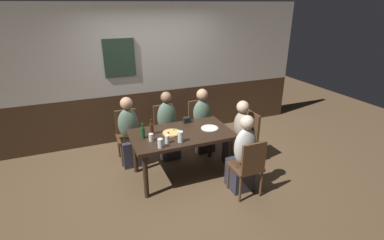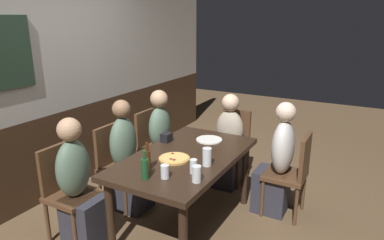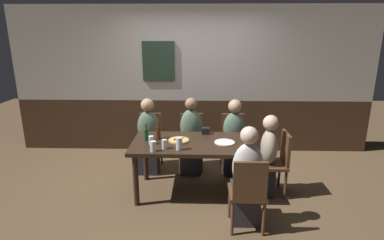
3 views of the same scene
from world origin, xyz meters
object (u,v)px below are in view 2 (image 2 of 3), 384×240
(plate_white_large, at_px, (209,140))
(chair_right_near, at_px, (293,171))
(chair_right_far, at_px, (152,142))
(pint_glass_amber, at_px, (207,158))
(beer_bottle_green, at_px, (145,168))
(condiment_caddy, at_px, (166,137))
(beer_glass_half, at_px, (165,172))
(person_mid_far, at_px, (128,164))
(pizza, at_px, (174,158))
(person_left_far, at_px, (79,192))
(chair_left_far, at_px, (66,188))
(chair_head_east, at_px, (233,141))
(person_right_near, at_px, (277,167))
(chair_mid_far, at_px, (116,161))
(person_right_far, at_px, (163,144))
(dining_table, at_px, (185,164))
(tumbler_short, at_px, (193,167))
(beer_bottle_brown, at_px, (147,159))
(beer_glass_tall, at_px, (197,175))
(person_head_east, at_px, (228,147))

(plate_white_large, bearing_deg, chair_right_near, -76.32)
(chair_right_far, relative_size, pint_glass_amber, 5.51)
(beer_bottle_green, xyz_separation_m, condiment_caddy, (0.80, 0.32, -0.05))
(chair_right_far, bearing_deg, beer_glass_half, -140.83)
(person_mid_far, height_order, beer_bottle_green, person_mid_far)
(pizza, bearing_deg, person_left_far, 128.82)
(chair_left_far, bearing_deg, chair_head_east, -24.76)
(person_right_near, height_order, beer_glass_half, person_right_near)
(chair_mid_far, height_order, pizza, chair_mid_far)
(person_right_far, relative_size, person_mid_far, 0.98)
(dining_table, height_order, chair_right_near, chair_right_near)
(chair_right_far, xyz_separation_m, tumbler_short, (-0.98, -1.11, 0.30))
(person_right_far, bearing_deg, beer_bottle_green, -152.25)
(chair_left_far, bearing_deg, beer_bottle_green, -83.59)
(chair_head_east, distance_m, tumbler_short, 1.54)
(tumbler_short, bearing_deg, beer_bottle_brown, 108.34)
(pint_glass_amber, bearing_deg, chair_left_far, 116.13)
(person_left_far, bearing_deg, beer_glass_tall, -76.93)
(chair_right_far, relative_size, person_head_east, 0.79)
(pizza, bearing_deg, person_head_east, -1.67)
(dining_table, relative_size, person_left_far, 1.31)
(person_head_east, xyz_separation_m, condiment_caddy, (-0.80, 0.35, 0.31))
(chair_right_near, distance_m, chair_mid_far, 1.84)
(chair_right_far, relative_size, beer_glass_tall, 6.62)
(chair_right_near, relative_size, beer_bottle_green, 3.70)
(dining_table, relative_size, beer_bottle_brown, 6.37)
(beer_glass_tall, bearing_deg, tumbler_short, 37.30)
(chair_right_near, xyz_separation_m, person_head_east, (0.34, 0.86, -0.02))
(person_right_near, xyz_separation_m, tumbler_short, (-0.98, 0.44, 0.29))
(person_head_east, distance_m, beer_glass_half, 1.55)
(person_head_east, xyz_separation_m, person_left_far, (-1.69, 0.69, 0.02))
(chair_head_east, xyz_separation_m, pint_glass_amber, (-1.30, -0.28, 0.31))
(person_head_east, distance_m, beer_bottle_brown, 1.49)
(person_head_east, xyz_separation_m, pizza, (-1.16, 0.03, 0.28))
(plate_white_large, bearing_deg, person_mid_far, 123.42)
(person_right_near, distance_m, person_left_far, 1.93)
(chair_left_far, distance_m, beer_glass_half, 1.01)
(dining_table, relative_size, chair_right_far, 1.74)
(chair_left_far, xyz_separation_m, beer_bottle_brown, (0.25, -0.74, 0.34))
(dining_table, height_order, chair_mid_far, chair_mid_far)
(beer_glass_tall, bearing_deg, person_right_far, 43.35)
(pizza, bearing_deg, beer_bottle_green, 179.97)
(person_left_far, bearing_deg, plate_white_large, -31.90)
(beer_bottle_green, relative_size, condiment_caddy, 2.16)
(chair_left_far, height_order, pizza, chair_left_far)
(dining_table, distance_m, beer_glass_tall, 0.57)
(plate_white_large, bearing_deg, pint_glass_amber, -155.60)
(chair_right_near, relative_size, beer_bottle_brown, 3.66)
(beer_glass_half, bearing_deg, dining_table, 10.99)
(pint_glass_amber, bearing_deg, chair_head_east, 12.29)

